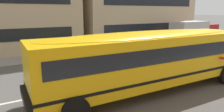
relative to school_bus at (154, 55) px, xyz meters
The scene contains 5 objects.
ground_plane 2.81m from the school_bus, 65.39° to the left, with size 400.00×400.00×0.00m, color #54514F.
sidewalk_far 10.53m from the school_bus, 84.98° to the left, with size 120.00×3.00×0.01m, color gray.
lane_centreline 2.81m from the school_bus, 65.39° to the left, with size 110.00×0.16×0.01m, color silver.
school_bus is the anchor object (origin of this frame).
box_truck 15.62m from the school_bus, 30.97° to the left, with size 6.07×2.53×2.82m.
Camera 1 is at (-7.74, -9.36, 3.93)m, focal length 32.29 mm.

